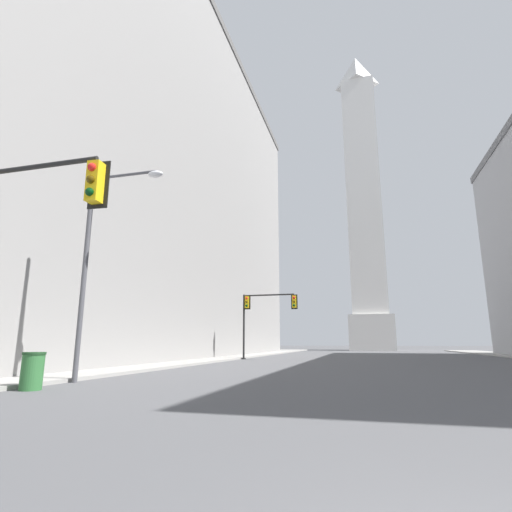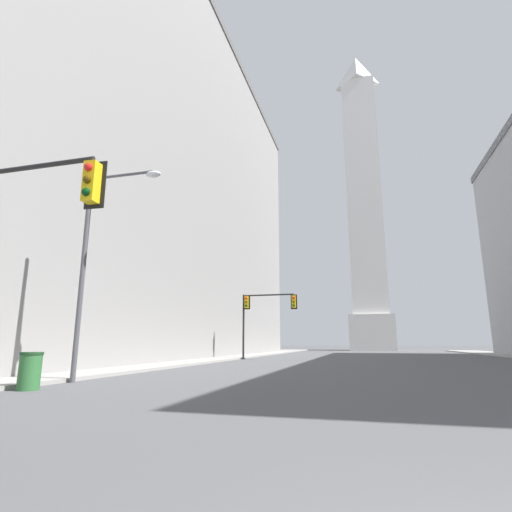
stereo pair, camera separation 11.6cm
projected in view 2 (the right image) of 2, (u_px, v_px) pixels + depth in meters
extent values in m
cube|color=gray|center=(196.00, 360.00, 32.60)|extent=(5.00, 96.43, 0.15)
cube|color=gray|center=(117.00, 194.00, 45.34)|extent=(25.45, 57.97, 36.06)
cube|color=#595756|center=(128.00, 53.00, 49.26)|extent=(25.70, 58.55, 0.90)
cube|color=silver|center=(372.00, 333.00, 78.08)|extent=(8.52, 8.52, 6.73)
cube|color=white|center=(364.00, 194.00, 84.21)|extent=(6.81, 6.81, 50.96)
pyramid|color=white|center=(356.00, 72.00, 90.42)|extent=(6.81, 6.81, 7.49)
cylinder|color=black|center=(243.00, 326.00, 36.60)|extent=(0.18, 0.18, 5.85)
cylinder|color=#262626|center=(243.00, 359.00, 35.99)|extent=(0.40, 0.40, 0.10)
cube|color=yellow|center=(247.00, 302.00, 37.00)|extent=(0.36, 0.36, 1.10)
cube|color=black|center=(247.00, 302.00, 37.17)|extent=(0.58, 0.06, 1.32)
sphere|color=red|center=(246.00, 298.00, 36.89)|extent=(0.22, 0.22, 0.22)
sphere|color=#483506|center=(246.00, 302.00, 36.82)|extent=(0.22, 0.22, 0.22)
sphere|color=#073410|center=(246.00, 306.00, 36.75)|extent=(0.22, 0.22, 0.22)
cylinder|color=black|center=(268.00, 295.00, 36.61)|extent=(4.71, 0.14, 0.14)
sphere|color=black|center=(244.00, 296.00, 37.20)|extent=(0.18, 0.18, 0.18)
cube|color=yellow|center=(294.00, 302.00, 35.87)|extent=(0.36, 0.36, 1.10)
cube|color=black|center=(294.00, 302.00, 36.04)|extent=(0.58, 0.06, 1.32)
sphere|color=red|center=(293.00, 298.00, 35.76)|extent=(0.22, 0.22, 0.22)
sphere|color=#483506|center=(293.00, 301.00, 35.68)|extent=(0.22, 0.22, 0.22)
sphere|color=#073410|center=(294.00, 305.00, 35.61)|extent=(0.22, 0.22, 0.22)
cylinder|color=black|center=(29.00, 168.00, 11.10)|extent=(4.22, 0.14, 0.14)
cube|color=yellow|center=(92.00, 182.00, 10.42)|extent=(0.36, 0.36, 1.10)
cube|color=black|center=(96.00, 185.00, 10.59)|extent=(0.58, 0.06, 1.32)
sphere|color=red|center=(88.00, 167.00, 10.31)|extent=(0.22, 0.22, 0.22)
sphere|color=#483506|center=(87.00, 180.00, 10.23)|extent=(0.22, 0.22, 0.22)
sphere|color=#073410|center=(86.00, 192.00, 10.16)|extent=(0.22, 0.22, 0.22)
cylinder|color=#4C4C51|center=(83.00, 273.00, 15.91)|extent=(0.20, 0.20, 8.35)
cylinder|color=#4C4C51|center=(122.00, 175.00, 16.40)|extent=(2.91, 0.12, 0.12)
sphere|color=#4C4C51|center=(91.00, 179.00, 16.76)|extent=(0.20, 0.20, 0.20)
ellipsoid|color=silver|center=(153.00, 174.00, 16.00)|extent=(0.64, 0.36, 0.26)
cylinder|color=#2D6633|center=(30.00, 372.00, 12.69)|extent=(0.66, 0.66, 1.09)
cylinder|color=#1B3D1E|center=(32.00, 353.00, 12.81)|extent=(0.70, 0.70, 0.08)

